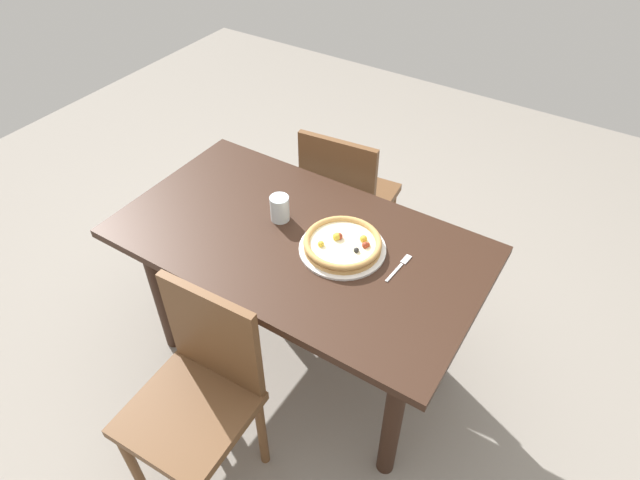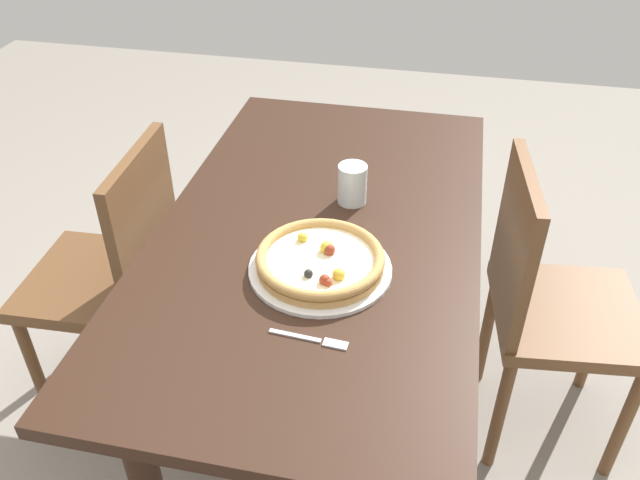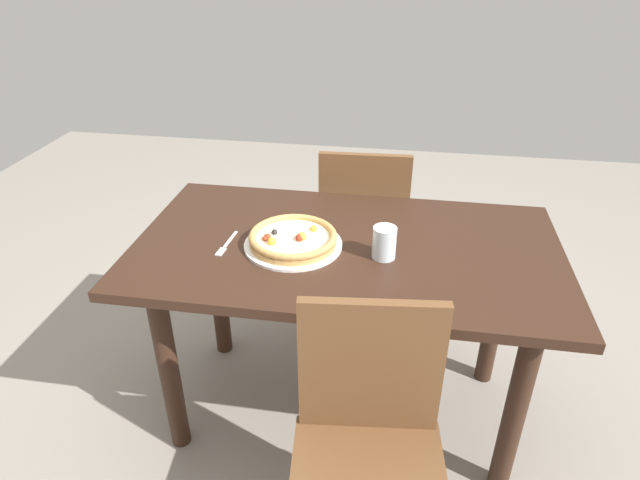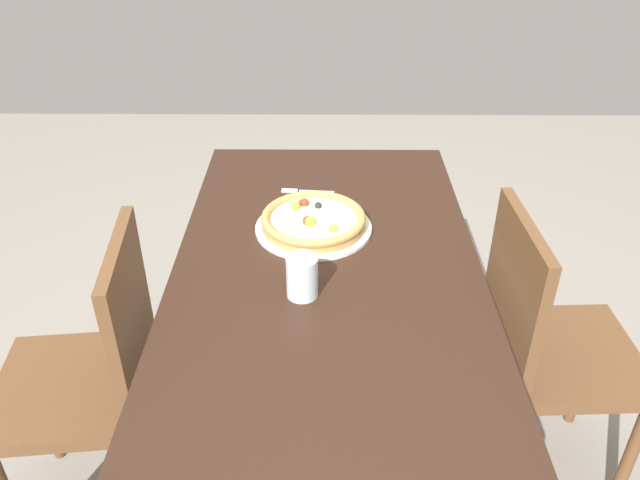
# 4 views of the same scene
# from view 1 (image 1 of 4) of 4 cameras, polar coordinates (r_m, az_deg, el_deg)

# --- Properties ---
(ground_plane) EXTENTS (6.00, 6.00, 0.00)m
(ground_plane) POSITION_cam_1_polar(r_m,az_deg,el_deg) (2.66, -1.86, -12.13)
(ground_plane) COLOR gray
(dining_table) EXTENTS (1.43, 0.80, 0.76)m
(dining_table) POSITION_cam_1_polar(r_m,az_deg,el_deg) (2.17, -2.23, -2.16)
(dining_table) COLOR #331E14
(dining_table) RESTS_ON ground
(chair_near) EXTENTS (0.42, 0.42, 0.90)m
(chair_near) POSITION_cam_1_polar(r_m,az_deg,el_deg) (2.01, -12.61, -15.38)
(chair_near) COLOR brown
(chair_near) RESTS_ON ground
(chair_far) EXTENTS (0.44, 0.44, 0.90)m
(chair_far) POSITION_cam_1_polar(r_m,az_deg,el_deg) (2.72, 2.76, 4.39)
(chair_far) COLOR brown
(chair_far) RESTS_ON ground
(plate) EXTENTS (0.33, 0.33, 0.01)m
(plate) POSITION_cam_1_polar(r_m,az_deg,el_deg) (2.04, 2.37, -0.90)
(plate) COLOR white
(plate) RESTS_ON dining_table
(pizza) EXTENTS (0.29, 0.29, 0.05)m
(pizza) POSITION_cam_1_polar(r_m,az_deg,el_deg) (2.03, 2.40, -0.37)
(pizza) COLOR tan
(pizza) RESTS_ON plate
(fork) EXTENTS (0.03, 0.17, 0.00)m
(fork) POSITION_cam_1_polar(r_m,az_deg,el_deg) (2.00, 8.41, -2.70)
(fork) COLOR silver
(fork) RESTS_ON dining_table
(drinking_glass) EXTENTS (0.08, 0.08, 0.11)m
(drinking_glass) POSITION_cam_1_polar(r_m,az_deg,el_deg) (2.15, -4.24, 3.34)
(drinking_glass) COLOR silver
(drinking_glass) RESTS_ON dining_table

